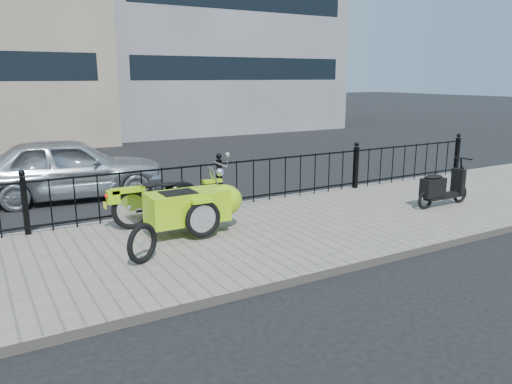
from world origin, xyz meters
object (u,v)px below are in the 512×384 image
spare_tire (142,243)px  sedan_car (69,168)px  motorcycle_sidecar (194,203)px  scooter (440,189)px

spare_tire → sedan_car: sedan_car is taller
spare_tire → motorcycle_sidecar: bearing=40.3°
scooter → spare_tire: bearing=-179.4°
motorcycle_sidecar → sedan_car: 4.12m
scooter → spare_tire: (-6.08, -0.06, -0.08)m
scooter → sedan_car: size_ratio=0.34×
motorcycle_sidecar → spare_tire: bearing=-139.7°
motorcycle_sidecar → scooter: (4.86, -0.97, -0.11)m
spare_tire → sedan_car: size_ratio=0.14×
scooter → motorcycle_sidecar: bearing=168.7°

